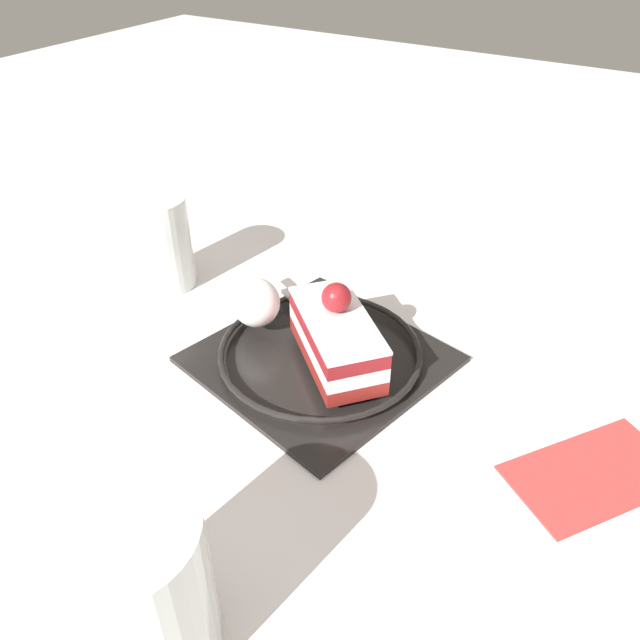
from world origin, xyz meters
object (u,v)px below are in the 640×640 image
(dessert_plate, at_px, (320,355))
(drink_glass_far, at_px, (162,246))
(cake_slice, at_px, (339,334))
(fork, at_px, (295,301))
(folded_napkin, at_px, (593,477))
(drink_glass_near, at_px, (138,598))
(whipped_cream_dollop, at_px, (256,302))

(dessert_plate, height_order, drink_glass_far, drink_glass_far)
(cake_slice, relative_size, fork, 1.18)
(dessert_plate, xyz_separation_m, folded_napkin, (0.01, 0.24, -0.01))
(dessert_plate, distance_m, drink_glass_near, 0.27)
(whipped_cream_dollop, xyz_separation_m, fork, (-0.05, 0.01, -0.02))
(whipped_cream_dollop, relative_size, fork, 0.45)
(cake_slice, bearing_deg, fork, -122.80)
(drink_glass_far, bearing_deg, cake_slice, 82.64)
(drink_glass_near, bearing_deg, whipped_cream_dollop, -155.84)
(drink_glass_near, relative_size, drink_glass_far, 1.08)
(fork, xyz_separation_m, drink_glass_near, (0.31, 0.11, 0.03))
(dessert_plate, bearing_deg, drink_glass_far, -97.38)
(dessert_plate, bearing_deg, fork, -129.58)
(drink_glass_near, distance_m, drink_glass_far, 0.39)
(dessert_plate, height_order, fork, fork)
(dessert_plate, relative_size, cake_slice, 1.93)
(whipped_cream_dollop, relative_size, drink_glass_near, 0.43)
(cake_slice, height_order, drink_glass_near, drink_glass_near)
(cake_slice, xyz_separation_m, whipped_cream_dollop, (-0.00, -0.09, -0.00))
(cake_slice, height_order, folded_napkin, cake_slice)
(dessert_plate, height_order, cake_slice, cake_slice)
(cake_slice, bearing_deg, folded_napkin, 87.87)
(fork, xyz_separation_m, folded_napkin, (0.06, 0.29, -0.02))
(whipped_cream_dollop, bearing_deg, fork, 164.71)
(drink_glass_far, height_order, folded_napkin, drink_glass_far)
(drink_glass_far, bearing_deg, dessert_plate, 82.62)
(dessert_plate, relative_size, folded_napkin, 1.84)
(dessert_plate, xyz_separation_m, fork, (-0.05, -0.06, 0.01))
(dessert_plate, height_order, drink_glass_near, drink_glass_near)
(fork, height_order, drink_glass_near, drink_glass_near)
(fork, height_order, folded_napkin, fork)
(whipped_cream_dollop, distance_m, drink_glass_far, 0.14)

